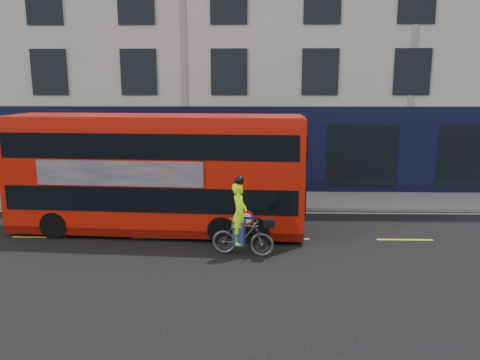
{
  "coord_description": "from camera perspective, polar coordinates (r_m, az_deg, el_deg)",
  "views": [
    {
      "loc": [
        2.99,
        -13.1,
        4.92
      ],
      "look_at": [
        2.64,
        1.5,
        1.96
      ],
      "focal_mm": 35.0,
      "sensor_mm": 36.0,
      "label": 1
    }
  ],
  "objects": [
    {
      "name": "bus",
      "position": [
        15.87,
        -9.99,
        0.82
      ],
      "size": [
        9.98,
        2.89,
        3.97
      ],
      "rotation": [
        0.0,
        0.0,
        -0.07
      ],
      "color": "#BD1507",
      "rests_on": "ground"
    },
    {
      "name": "road_edge_line",
      "position": [
        18.71,
        -7.89,
        -3.88
      ],
      "size": [
        58.0,
        0.1,
        0.01
      ],
      "primitive_type": "cube",
      "color": "silver",
      "rests_on": "ground"
    },
    {
      "name": "kerb",
      "position": [
        18.98,
        -7.75,
        -3.47
      ],
      "size": [
        60.0,
        0.12,
        0.13
      ],
      "primitive_type": "cube",
      "color": "gray",
      "rests_on": "ground"
    },
    {
      "name": "pavement",
      "position": [
        20.41,
        -7.09,
        -2.4
      ],
      "size": [
        60.0,
        3.0,
        0.12
      ],
      "primitive_type": "cube",
      "color": "gray",
      "rests_on": "ground"
    },
    {
      "name": "cyclist",
      "position": [
        13.73,
        0.22,
        -6.0
      ],
      "size": [
        1.93,
        0.87,
        2.38
      ],
      "rotation": [
        0.0,
        0.0,
        -0.19
      ],
      "color": "#474A4C",
      "rests_on": "ground"
    },
    {
      "name": "building_terrace",
      "position": [
        26.34,
        -5.39,
        17.02
      ],
      "size": [
        50.0,
        10.07,
        15.0
      ],
      "color": "beige",
      "rests_on": "ground"
    },
    {
      "name": "lane_dashes",
      "position": [
        15.69,
        -9.75,
        -6.96
      ],
      "size": [
        58.0,
        0.12,
        0.01
      ],
      "primitive_type": null,
      "color": "yellow",
      "rests_on": "ground"
    },
    {
      "name": "ground",
      "position": [
        14.31,
        -10.9,
        -8.86
      ],
      "size": [
        120.0,
        120.0,
        0.0
      ],
      "primitive_type": "plane",
      "color": "black",
      "rests_on": "ground"
    }
  ]
}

